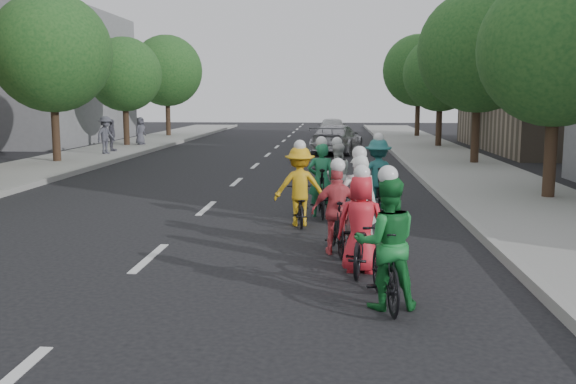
# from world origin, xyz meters

# --- Properties ---
(ground) EXTENTS (120.00, 120.00, 0.00)m
(ground) POSITION_xyz_m (0.00, 0.00, 0.00)
(ground) COLOR black
(ground) RESTS_ON ground
(sidewalk_left) EXTENTS (4.00, 80.00, 0.15)m
(sidewalk_left) POSITION_xyz_m (-8.00, 10.00, 0.07)
(sidewalk_left) COLOR gray
(sidewalk_left) RESTS_ON ground
(curb_left) EXTENTS (0.18, 80.00, 0.18)m
(curb_left) POSITION_xyz_m (-6.05, 10.00, 0.09)
(curb_left) COLOR #999993
(curb_left) RESTS_ON ground
(sidewalk_right) EXTENTS (4.00, 80.00, 0.15)m
(sidewalk_right) POSITION_xyz_m (8.00, 10.00, 0.07)
(sidewalk_right) COLOR gray
(sidewalk_right) RESTS_ON ground
(curb_right) EXTENTS (0.18, 80.00, 0.18)m
(curb_right) POSITION_xyz_m (6.05, 10.00, 0.09)
(curb_right) COLOR #999993
(curb_right) RESTS_ON ground
(bldg_sw) EXTENTS (10.00, 14.00, 8.00)m
(bldg_sw) POSITION_xyz_m (-16.00, 28.00, 4.00)
(bldg_sw) COLOR slate
(bldg_sw) RESTS_ON ground
(tree_l_3) EXTENTS (4.80, 4.80, 6.93)m
(tree_l_3) POSITION_xyz_m (-8.20, 15.00, 4.52)
(tree_l_3) COLOR black
(tree_l_3) RESTS_ON ground
(tree_l_4) EXTENTS (4.00, 4.00, 5.97)m
(tree_l_4) POSITION_xyz_m (-8.20, 24.00, 3.96)
(tree_l_4) COLOR black
(tree_l_4) RESTS_ON ground
(tree_l_5) EXTENTS (4.80, 4.80, 6.93)m
(tree_l_5) POSITION_xyz_m (-8.20, 33.00, 4.52)
(tree_l_5) COLOR black
(tree_l_5) RESTS_ON ground
(tree_r_0) EXTENTS (4.00, 4.00, 5.97)m
(tree_r_0) POSITION_xyz_m (8.80, 6.60, 3.96)
(tree_r_0) COLOR black
(tree_r_0) RESTS_ON ground
(tree_r_1) EXTENTS (4.80, 4.80, 6.93)m
(tree_r_1) POSITION_xyz_m (8.80, 15.60, 4.52)
(tree_r_1) COLOR black
(tree_r_1) RESTS_ON ground
(tree_r_2) EXTENTS (4.00, 4.00, 5.97)m
(tree_r_2) POSITION_xyz_m (8.80, 24.60, 3.96)
(tree_r_2) COLOR black
(tree_r_2) RESTS_ON ground
(tree_r_3) EXTENTS (4.80, 4.80, 6.93)m
(tree_r_3) POSITION_xyz_m (8.80, 33.60, 4.52)
(tree_r_3) COLOR black
(tree_r_3) RESTS_ON ground
(cyclist_0) EXTENTS (0.65, 1.77, 1.91)m
(cyclist_0) POSITION_xyz_m (3.59, 0.69, 0.61)
(cyclist_0) COLOR black
(cyclist_0) RESTS_ON ground
(cyclist_1) EXTENTS (0.91, 1.79, 1.88)m
(cyclist_1) POSITION_xyz_m (3.84, -2.29, 0.71)
(cyclist_1) COLOR black
(cyclist_1) RESTS_ON ground
(cyclist_2) EXTENTS (1.15, 1.57, 1.85)m
(cyclist_2) POSITION_xyz_m (2.43, 3.07, 0.70)
(cyclist_2) COLOR black
(cyclist_2) RESTS_ON ground
(cyclist_3) EXTENTS (0.95, 1.66, 1.70)m
(cyclist_3) POSITION_xyz_m (3.22, 0.59, 0.62)
(cyclist_3) COLOR black
(cyclist_3) RESTS_ON ground
(cyclist_4) EXTENTS (0.86, 1.85, 1.71)m
(cyclist_4) POSITION_xyz_m (3.58, -0.57, 0.59)
(cyclist_4) COLOR black
(cyclist_4) RESTS_ON ground
(cyclist_5) EXTENTS (0.69, 1.93, 1.86)m
(cyclist_5) POSITION_xyz_m (2.86, 4.16, 0.66)
(cyclist_5) COLOR black
(cyclist_5) RESTS_ON ground
(cyclist_6) EXTENTS (0.85, 1.60, 1.77)m
(cyclist_6) POSITION_xyz_m (3.23, 5.47, 0.63)
(cyclist_6) COLOR black
(cyclist_6) RESTS_ON ground
(cyclist_7) EXTENTS (1.20, 1.84, 1.90)m
(cyclist_7) POSITION_xyz_m (4.22, 5.05, 0.74)
(cyclist_7) COLOR black
(cyclist_7) RESTS_ON ground
(follow_car_lead) EXTENTS (2.92, 5.15, 1.41)m
(follow_car_lead) POSITION_xyz_m (3.30, 21.16, 0.70)
(follow_car_lead) COLOR silver
(follow_car_lead) RESTS_ON ground
(follow_car_trail) EXTENTS (1.88, 4.42, 1.49)m
(follow_car_trail) POSITION_xyz_m (3.05, 31.06, 0.74)
(follow_car_trail) COLOR white
(follow_car_trail) RESTS_ON ground
(spectator_0) EXTENTS (0.99, 1.27, 1.73)m
(spectator_0) POSITION_xyz_m (-7.33, 18.38, 1.01)
(spectator_0) COLOR #494955
(spectator_0) RESTS_ON sidewalk_left
(spectator_1) EXTENTS (0.48, 0.94, 1.54)m
(spectator_1) POSITION_xyz_m (-7.57, 19.87, 0.92)
(spectator_1) COLOR #555462
(spectator_1) RESTS_ON sidewalk_left
(spectator_2) EXTENTS (0.69, 0.85, 1.51)m
(spectator_2) POSITION_xyz_m (-7.49, 24.23, 0.91)
(spectator_2) COLOR #4C4C59
(spectator_2) RESTS_ON sidewalk_left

